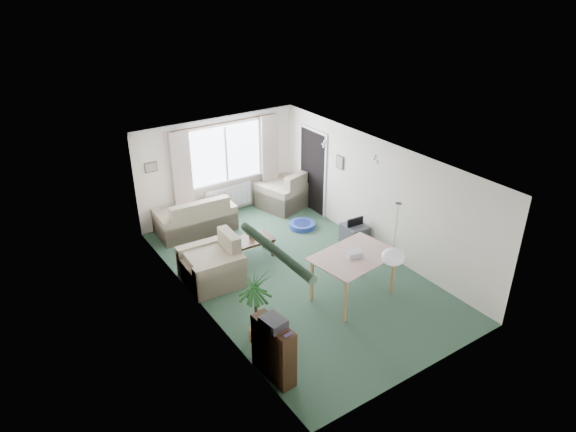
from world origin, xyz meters
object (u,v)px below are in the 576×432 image
houseplant (256,308)px  tv_cube (354,235)px  armchair_left (211,260)px  bookshelf (274,350)px  sofa (195,214)px  armchair_corner (283,189)px  pet_bed (302,225)px  dining_table (353,276)px  coffee_table (251,248)px

houseplant → tv_cube: size_ratio=2.46×
armchair_left → bookshelf: size_ratio=1.13×
tv_cube → sofa: bearing=140.4°
houseplant → sofa: bearing=79.2°
armchair_corner → pet_bed: (-0.26, -1.19, -0.41)m
bookshelf → dining_table: 2.43m
bookshelf → pet_bed: size_ratio=1.58×
sofa → houseplant: bearing=81.6°
bookshelf → houseplant: houseplant is taller
sofa → houseplant: (-0.76, -4.01, 0.20)m
bookshelf → dining_table: (2.26, 0.90, -0.04)m
coffee_table → dining_table: bearing=-69.5°
bookshelf → pet_bed: bookshelf is taller
bookshelf → dining_table: bookshelf is taller
pet_bed → armchair_corner: bearing=77.6°
armchair_left → pet_bed: (2.71, 0.84, -0.42)m
armchair_corner → bookshelf: 5.84m
dining_table → pet_bed: dining_table is taller
bookshelf → tv_cube: bookshelf is taller
sofa → pet_bed: (2.10, -1.22, -0.37)m
armchair_corner → coffee_table: armchair_corner is taller
armchair_corner → armchair_left: bearing=18.5°
armchair_left → houseplant: bearing=-1.8°
armchair_corner → armchair_left: armchair_left is taller
armchair_corner → tv_cube: 2.48m
tv_cube → pet_bed: (-0.49, 1.27, -0.17)m
sofa → armchair_corner: 2.36m
bookshelf → houseplant: size_ratio=0.75×
dining_table → tv_cube: bearing=48.5°
bookshelf → sofa: bearing=73.8°
sofa → armchair_corner: (2.36, -0.02, 0.04)m
armchair_corner → sofa: bearing=-16.5°
sofa → bookshelf: (-0.95, -4.83, 0.04)m
bookshelf → dining_table: size_ratio=0.69×
tv_cube → houseplant: bearing=-151.3°
sofa → pet_bed: 2.46m
houseplant → dining_table: 2.08m
coffee_table → bookshelf: size_ratio=0.97×
coffee_table → dining_table: dining_table is taller
pet_bed → sofa: bearing=149.9°
sofa → pet_bed: bearing=152.3°
sofa → tv_cube: bearing=138.6°
pet_bed → armchair_left: bearing=-162.7°
armchair_corner → armchair_left: 3.61m
armchair_left → coffee_table: bearing=111.7°
coffee_table → dining_table: (0.84, -2.24, 0.22)m
armchair_corner → tv_cube: bearing=79.3°
pet_bed → bookshelf: bearing=-130.2°
sofa → coffee_table: sofa is taller
armchair_left → tv_cube: (3.20, -0.42, -0.24)m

